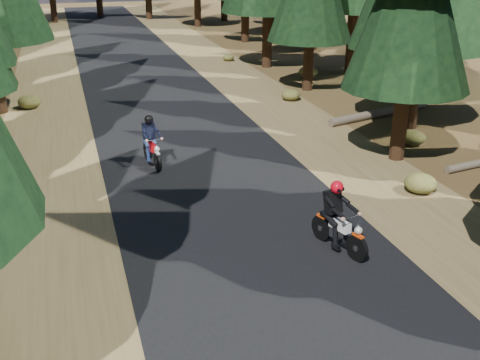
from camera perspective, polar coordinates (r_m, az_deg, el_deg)
The scene contains 8 objects.
ground at distance 13.57m, azimuth 1.81°, elevation -6.58°, with size 120.00×120.00×0.00m, color #442C18.
road at distance 17.95m, azimuth -3.18°, elevation 0.73°, with size 6.00×100.00×0.01m, color black.
shoulder_l at distance 17.57m, azimuth -17.92°, elevation -0.84°, with size 3.20×100.00×0.01m, color brown.
shoulder_r at distance 19.46m, azimuth 10.12°, elevation 2.10°, with size 3.20×100.00×0.01m, color brown.
log_near at distance 24.36m, azimuth 13.19°, elevation 6.25°, with size 0.32×0.32×5.20m, color #4C4233.
understory_shrubs at distance 20.84m, azimuth -4.54°, elevation 4.51°, with size 16.52×32.19×0.66m.
rider_lead at distance 13.47m, azimuth 9.39°, elevation -4.54°, with size 1.03×1.87×1.60m.
rider_follow at distance 18.50m, azimuth -8.35°, elevation 2.88°, with size 0.75×1.80×1.56m.
Camera 1 is at (-3.80, -11.32, 6.45)m, focal length 45.00 mm.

